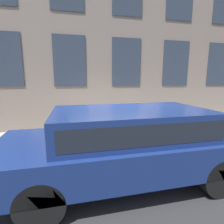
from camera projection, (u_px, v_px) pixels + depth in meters
The scene contains 6 objects.
ground_plane at pixel (115, 155), 5.11m from camera, with size 80.00×80.00×0.00m, color #2D2D30.
sidewalk at pixel (106, 138), 6.42m from camera, with size 2.75×60.00×0.14m.
building_facade at pixel (98, 17), 7.05m from camera, with size 0.33×40.00×9.32m.
fire_hydrant at pixel (108, 134), 5.46m from camera, with size 0.32×0.44×0.71m.
person at pixel (116, 119), 5.92m from camera, with size 0.29×0.19×1.22m.
parked_truck_navy_near at pixel (127, 139), 3.71m from camera, with size 2.06×5.07×1.58m.
Camera 1 is at (-4.65, 1.18, 2.17)m, focal length 28.00 mm.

